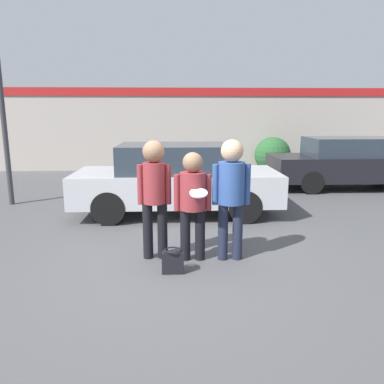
# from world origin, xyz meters

# --- Properties ---
(ground_plane) EXTENTS (56.00, 56.00, 0.00)m
(ground_plane) POSITION_xyz_m (0.00, 0.00, 0.00)
(ground_plane) COLOR #4C4C4F
(storefront_building) EXTENTS (24.00, 0.22, 3.08)m
(storefront_building) POSITION_xyz_m (0.00, 9.20, 1.57)
(storefront_building) COLOR #B2A89E
(storefront_building) RESTS_ON ground
(person_left) EXTENTS (0.50, 0.33, 1.78)m
(person_left) POSITION_xyz_m (-0.30, 0.17, 1.07)
(person_left) COLOR black
(person_left) RESTS_ON ground
(person_middle_with_frisbee) EXTENTS (0.55, 0.58, 1.62)m
(person_middle_with_frisbee) POSITION_xyz_m (0.26, 0.08, 0.96)
(person_middle_with_frisbee) COLOR black
(person_middle_with_frisbee) RESTS_ON ground
(person_right) EXTENTS (0.56, 0.39, 1.80)m
(person_right) POSITION_xyz_m (0.82, 0.07, 1.09)
(person_right) COLOR #1E2338
(person_right) RESTS_ON ground
(parked_car_near) EXTENTS (4.34, 1.81, 1.51)m
(parked_car_near) POSITION_xyz_m (0.01, 2.74, 0.76)
(parked_car_near) COLOR #B7BABF
(parked_car_near) RESTS_ON ground
(parked_car_far) EXTENTS (4.70, 1.78, 1.47)m
(parked_car_far) POSITION_xyz_m (5.14, 5.39, 0.74)
(parked_car_far) COLOR black
(parked_car_far) RESTS_ON ground
(street_lamp) EXTENTS (1.43, 0.35, 5.60)m
(street_lamp) POSITION_xyz_m (-3.70, 3.75, 3.47)
(street_lamp) COLOR #38383D
(street_lamp) RESTS_ON ground
(shrub) EXTENTS (1.31, 1.31, 1.31)m
(shrub) POSITION_xyz_m (3.57, 8.35, 0.66)
(shrub) COLOR #285B2D
(shrub) RESTS_ON ground
(handbag) EXTENTS (0.30, 0.23, 0.34)m
(handbag) POSITION_xyz_m (-0.03, -0.40, 0.16)
(handbag) COLOR black
(handbag) RESTS_ON ground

